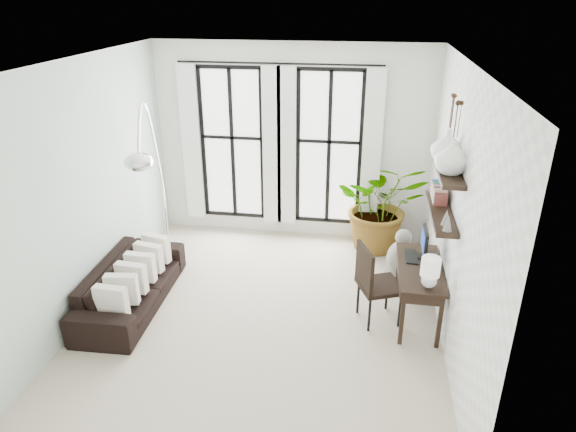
% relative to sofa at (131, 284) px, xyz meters
% --- Properties ---
extents(floor, '(5.00, 5.00, 0.00)m').
position_rel_sofa_xyz_m(floor, '(1.80, 0.04, -0.31)').
color(floor, '#BAAB93').
rests_on(floor, ground).
extents(ceiling, '(5.00, 5.00, 0.00)m').
position_rel_sofa_xyz_m(ceiling, '(1.80, 0.04, 2.89)').
color(ceiling, white).
rests_on(ceiling, wall_back).
extents(wall_left, '(0.00, 5.00, 5.00)m').
position_rel_sofa_xyz_m(wall_left, '(-0.45, 0.04, 1.29)').
color(wall_left, '#B2C7BA').
rests_on(wall_left, floor).
extents(wall_right, '(0.00, 5.00, 5.00)m').
position_rel_sofa_xyz_m(wall_right, '(4.05, 0.04, 1.29)').
color(wall_right, white).
rests_on(wall_right, floor).
extents(wall_back, '(4.50, 0.00, 4.50)m').
position_rel_sofa_xyz_m(wall_back, '(1.80, 2.54, 1.29)').
color(wall_back, white).
rests_on(wall_back, floor).
extents(windows, '(3.26, 0.13, 2.65)m').
position_rel_sofa_xyz_m(windows, '(1.60, 2.47, 1.25)').
color(windows, white).
rests_on(windows, wall_back).
extents(wall_shelves, '(0.25, 1.30, 0.60)m').
position_rel_sofa_xyz_m(wall_shelves, '(3.91, 0.31, 1.42)').
color(wall_shelves, black).
rests_on(wall_shelves, wall_right).
extents(sofa, '(0.89, 2.13, 0.62)m').
position_rel_sofa_xyz_m(sofa, '(0.00, 0.00, 0.00)').
color(sofa, black).
rests_on(sofa, floor).
extents(throw_pillows, '(0.40, 1.52, 0.40)m').
position_rel_sofa_xyz_m(throw_pillows, '(0.10, -0.00, 0.19)').
color(throw_pillows, silver).
rests_on(throw_pillows, sofa).
extents(plant, '(1.48, 1.31, 1.53)m').
position_rel_sofa_xyz_m(plant, '(3.28, 2.19, 0.46)').
color(plant, '#2D7228').
rests_on(plant, floor).
extents(desk, '(0.54, 1.27, 1.14)m').
position_rel_sofa_xyz_m(desk, '(3.75, 0.22, 0.40)').
color(desk, black).
rests_on(desk, floor).
extents(desk_chair, '(0.65, 0.65, 1.06)m').
position_rel_sofa_xyz_m(desk_chair, '(3.18, 0.12, 0.30)').
color(desk_chair, black).
rests_on(desk_chair, floor).
extents(arc_lamp, '(0.77, 1.91, 2.61)m').
position_rel_sofa_xyz_m(arc_lamp, '(0.10, 0.81, 1.72)').
color(arc_lamp, silver).
rests_on(arc_lamp, floor).
extents(buddha, '(0.47, 0.47, 0.85)m').
position_rel_sofa_xyz_m(buddha, '(3.59, 1.12, 0.05)').
color(buddha, gray).
rests_on(buddha, floor).
extents(vase_a, '(0.37, 0.37, 0.38)m').
position_rel_sofa_xyz_m(vase_a, '(3.91, 0.02, 1.96)').
color(vase_a, white).
rests_on(vase_a, shelf_upper).
extents(vase_b, '(0.37, 0.37, 0.38)m').
position_rel_sofa_xyz_m(vase_b, '(3.91, 0.42, 1.96)').
color(vase_b, white).
rests_on(vase_b, shelf_upper).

